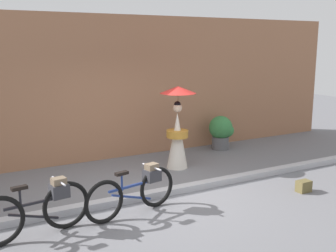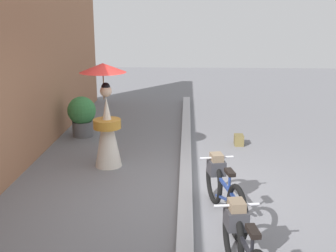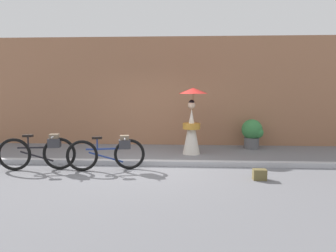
{
  "view_description": "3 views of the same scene",
  "coord_description": "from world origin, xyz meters",
  "px_view_note": "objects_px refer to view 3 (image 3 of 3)",
  "views": [
    {
      "loc": [
        -3.26,
        -6.35,
        2.75
      ],
      "look_at": [
        0.41,
        0.43,
        1.21
      ],
      "focal_mm": 43.64,
      "sensor_mm": 36.0,
      "label": 1
    },
    {
      "loc": [
        -5.97,
        0.0,
        2.71
      ],
      "look_at": [
        0.02,
        0.27,
        1.08
      ],
      "focal_mm": 45.18,
      "sensor_mm": 36.0,
      "label": 2
    },
    {
      "loc": [
        1.02,
        -7.6,
        1.88
      ],
      "look_at": [
        0.57,
        0.4,
        0.91
      ],
      "focal_mm": 34.73,
      "sensor_mm": 36.0,
      "label": 3
    }
  ],
  "objects_px": {
    "bicycle_far_side": "(40,151)",
    "person_with_parasol": "(192,121)",
    "backpack_on_pavement": "(260,174)",
    "potted_plant_by_door": "(252,132)",
    "bicycle_near_officer": "(109,152)"
  },
  "relations": [
    {
      "from": "bicycle_near_officer",
      "to": "backpack_on_pavement",
      "type": "bearing_deg",
      "value": -10.65
    },
    {
      "from": "person_with_parasol",
      "to": "bicycle_far_side",
      "type": "bearing_deg",
      "value": -150.09
    },
    {
      "from": "bicycle_near_officer",
      "to": "bicycle_far_side",
      "type": "xyz_separation_m",
      "value": [
        -1.57,
        -0.08,
        0.02
      ]
    },
    {
      "from": "potted_plant_by_door",
      "to": "person_with_parasol",
      "type": "bearing_deg",
      "value": -154.27
    },
    {
      "from": "person_with_parasol",
      "to": "backpack_on_pavement",
      "type": "height_order",
      "value": "person_with_parasol"
    },
    {
      "from": "bicycle_far_side",
      "to": "person_with_parasol",
      "type": "bearing_deg",
      "value": 29.91
    },
    {
      "from": "bicycle_far_side",
      "to": "person_with_parasol",
      "type": "height_order",
      "value": "person_with_parasol"
    },
    {
      "from": "bicycle_near_officer",
      "to": "bicycle_far_side",
      "type": "bearing_deg",
      "value": -177.2
    },
    {
      "from": "person_with_parasol",
      "to": "backpack_on_pavement",
      "type": "distance_m",
      "value": 2.96
    },
    {
      "from": "bicycle_far_side",
      "to": "potted_plant_by_door",
      "type": "xyz_separation_m",
      "value": [
        5.32,
        2.88,
        0.07
      ]
    },
    {
      "from": "bicycle_near_officer",
      "to": "person_with_parasol",
      "type": "xyz_separation_m",
      "value": [
        1.88,
        1.91,
        0.53
      ]
    },
    {
      "from": "person_with_parasol",
      "to": "potted_plant_by_door",
      "type": "height_order",
      "value": "person_with_parasol"
    },
    {
      "from": "bicycle_near_officer",
      "to": "bicycle_far_side",
      "type": "height_order",
      "value": "bicycle_far_side"
    },
    {
      "from": "bicycle_far_side",
      "to": "backpack_on_pavement",
      "type": "relative_size",
      "value": 6.48
    },
    {
      "from": "bicycle_far_side",
      "to": "bicycle_near_officer",
      "type": "bearing_deg",
      "value": 2.8
    }
  ]
}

